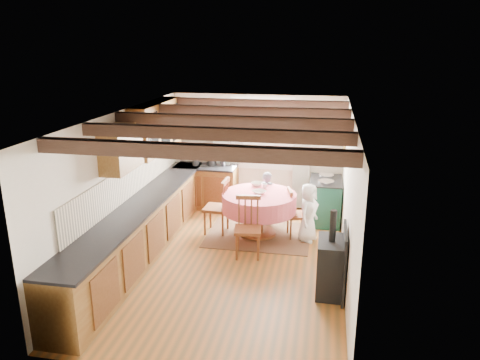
% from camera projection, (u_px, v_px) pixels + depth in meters
% --- Properties ---
extents(floor, '(3.60, 5.50, 0.00)m').
position_uv_depth(floor, '(231.00, 261.00, 7.54)').
color(floor, '#AA6025').
rests_on(floor, ground).
extents(ceiling, '(3.60, 5.50, 0.00)m').
position_uv_depth(ceiling, '(230.00, 115.00, 6.84)').
color(ceiling, white).
rests_on(ceiling, ground).
extents(wall_back, '(3.60, 0.00, 2.40)m').
position_uv_depth(wall_back, '(257.00, 152.00, 9.78)').
color(wall_back, silver).
rests_on(wall_back, ground).
extents(wall_front, '(3.60, 0.00, 2.40)m').
position_uv_depth(wall_front, '(174.00, 276.00, 4.61)').
color(wall_front, silver).
rests_on(wall_front, ground).
extents(wall_left, '(0.00, 5.50, 2.40)m').
position_uv_depth(wall_left, '(122.00, 185.00, 7.51)').
color(wall_left, silver).
rests_on(wall_left, ground).
extents(wall_right, '(0.00, 5.50, 2.40)m').
position_uv_depth(wall_right, '(348.00, 199.00, 6.87)').
color(wall_right, silver).
rests_on(wall_right, ground).
extents(beam_a, '(3.60, 0.16, 0.16)m').
position_uv_depth(beam_a, '(192.00, 151.00, 4.99)').
color(beam_a, '#3C291E').
rests_on(beam_a, ceiling).
extents(beam_b, '(3.60, 0.16, 0.16)m').
position_uv_depth(beam_b, '(214.00, 134.00, 5.93)').
color(beam_b, '#3C291E').
rests_on(beam_b, ceiling).
extents(beam_c, '(3.60, 0.16, 0.16)m').
position_uv_depth(beam_c, '(230.00, 121.00, 6.87)').
color(beam_c, '#3C291E').
rests_on(beam_c, ceiling).
extents(beam_d, '(3.60, 0.16, 0.16)m').
position_uv_depth(beam_d, '(242.00, 111.00, 7.81)').
color(beam_d, '#3C291E').
rests_on(beam_d, ceiling).
extents(beam_e, '(3.60, 0.16, 0.16)m').
position_uv_depth(beam_e, '(252.00, 104.00, 8.75)').
color(beam_e, '#3C291E').
rests_on(beam_e, ceiling).
extents(splash_left, '(0.02, 4.50, 0.55)m').
position_uv_depth(splash_left, '(131.00, 180.00, 7.79)').
color(splash_left, beige).
rests_on(splash_left, wall_left).
extents(splash_back, '(1.40, 0.02, 0.55)m').
position_uv_depth(splash_back, '(211.00, 150.00, 9.94)').
color(splash_back, beige).
rests_on(splash_back, wall_back).
extents(base_cabinet_left, '(0.60, 5.30, 0.88)m').
position_uv_depth(base_cabinet_left, '(143.00, 230.00, 7.68)').
color(base_cabinet_left, brown).
rests_on(base_cabinet_left, floor).
extents(base_cabinet_back, '(1.30, 0.60, 0.88)m').
position_uv_depth(base_cabinet_back, '(206.00, 187.00, 9.90)').
color(base_cabinet_back, brown).
rests_on(base_cabinet_back, floor).
extents(worktop_left, '(0.64, 5.30, 0.04)m').
position_uv_depth(worktop_left, '(142.00, 204.00, 7.54)').
color(worktop_left, black).
rests_on(worktop_left, base_cabinet_left).
extents(worktop_back, '(1.30, 0.64, 0.04)m').
position_uv_depth(worktop_back, '(206.00, 167.00, 9.75)').
color(worktop_back, black).
rests_on(worktop_back, base_cabinet_back).
extents(wall_cabinet_glass, '(0.34, 1.80, 0.90)m').
position_uv_depth(wall_cabinet_glass, '(156.00, 127.00, 8.39)').
color(wall_cabinet_glass, brown).
rests_on(wall_cabinet_glass, wall_left).
extents(wall_cabinet_solid, '(0.34, 0.90, 0.70)m').
position_uv_depth(wall_cabinet_solid, '(121.00, 148.00, 7.00)').
color(wall_cabinet_solid, brown).
rests_on(wall_cabinet_solid, wall_left).
extents(window_frame, '(1.34, 0.03, 1.54)m').
position_uv_depth(window_frame, '(262.00, 133.00, 9.63)').
color(window_frame, white).
rests_on(window_frame, wall_back).
extents(window_pane, '(1.20, 0.01, 1.40)m').
position_uv_depth(window_pane, '(262.00, 133.00, 9.63)').
color(window_pane, white).
rests_on(window_pane, wall_back).
extents(curtain_left, '(0.35, 0.10, 2.10)m').
position_uv_depth(curtain_left, '(222.00, 156.00, 9.85)').
color(curtain_left, '#9C9F99').
rests_on(curtain_left, wall_back).
extents(curtain_right, '(0.35, 0.10, 2.10)m').
position_uv_depth(curtain_right, '(302.00, 159.00, 9.54)').
color(curtain_right, '#9C9F99').
rests_on(curtain_right, wall_back).
extents(curtain_rod, '(2.00, 0.03, 0.03)m').
position_uv_depth(curtain_rod, '(262.00, 105.00, 9.37)').
color(curtain_rod, black).
rests_on(curtain_rod, wall_back).
extents(wall_picture, '(0.04, 0.50, 0.60)m').
position_uv_depth(wall_picture, '(345.00, 136.00, 8.89)').
color(wall_picture, gold).
rests_on(wall_picture, wall_right).
extents(wall_plate, '(0.30, 0.02, 0.30)m').
position_uv_depth(wall_plate, '(308.00, 130.00, 9.42)').
color(wall_plate, silver).
rests_on(wall_plate, wall_back).
extents(rug, '(1.88, 1.46, 0.01)m').
position_uv_depth(rug, '(259.00, 235.00, 8.54)').
color(rug, brown).
rests_on(rug, floor).
extents(dining_table, '(1.35, 1.35, 0.81)m').
position_uv_depth(dining_table, '(259.00, 215.00, 8.43)').
color(dining_table, '#E75875').
rests_on(dining_table, floor).
extents(chair_near, '(0.49, 0.51, 1.02)m').
position_uv_depth(chair_near, '(248.00, 228.00, 7.58)').
color(chair_near, brown).
rests_on(chair_near, floor).
extents(chair_left, '(0.49, 0.47, 1.04)m').
position_uv_depth(chair_left, '(216.00, 206.00, 8.53)').
color(chair_left, brown).
rests_on(chair_left, floor).
extents(chair_right, '(0.50, 0.48, 0.92)m').
position_uv_depth(chair_right, '(298.00, 213.00, 8.35)').
color(chair_right, brown).
rests_on(chair_right, floor).
extents(aga_range, '(0.62, 0.95, 0.88)m').
position_uv_depth(aga_range, '(325.00, 200.00, 9.09)').
color(aga_range, '#164534').
rests_on(aga_range, floor).
extents(cast_iron_stove, '(0.38, 0.63, 1.25)m').
position_uv_depth(cast_iron_stove, '(331.00, 252.00, 6.43)').
color(cast_iron_stove, black).
rests_on(cast_iron_stove, floor).
extents(child_far, '(0.44, 0.35, 1.04)m').
position_uv_depth(child_far, '(267.00, 198.00, 8.99)').
color(child_far, '#555564').
rests_on(child_far, floor).
extents(child_right, '(0.49, 0.60, 1.06)m').
position_uv_depth(child_right, '(308.00, 213.00, 8.18)').
color(child_right, white).
rests_on(child_right, floor).
extents(bowl_a, '(0.33, 0.33, 0.06)m').
position_uv_depth(bowl_a, '(259.00, 192.00, 8.30)').
color(bowl_a, silver).
rests_on(bowl_a, dining_table).
extents(bowl_b, '(0.28, 0.28, 0.07)m').
position_uv_depth(bowl_b, '(257.00, 184.00, 8.74)').
color(bowl_b, silver).
rests_on(bowl_b, dining_table).
extents(cup, '(0.13, 0.13, 0.09)m').
position_uv_depth(cup, '(265.00, 186.00, 8.59)').
color(cup, silver).
rests_on(cup, dining_table).
extents(canister_tall, '(0.14, 0.14, 0.25)m').
position_uv_depth(canister_tall, '(196.00, 160.00, 9.74)').
color(canister_tall, '#262628').
rests_on(canister_tall, worktop_back).
extents(canister_wide, '(0.19, 0.19, 0.21)m').
position_uv_depth(canister_wide, '(212.00, 161.00, 9.72)').
color(canister_wide, '#262628').
rests_on(canister_wide, worktop_back).
extents(canister_slim, '(0.11, 0.11, 0.31)m').
position_uv_depth(canister_slim, '(223.00, 159.00, 9.67)').
color(canister_slim, '#262628').
rests_on(canister_slim, worktop_back).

